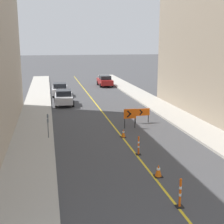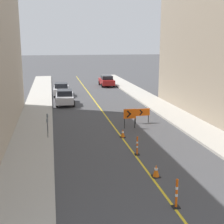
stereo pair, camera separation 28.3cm
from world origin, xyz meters
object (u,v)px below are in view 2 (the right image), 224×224
Objects in this scene: parking_meter_near_curb at (47,124)px; arrow_barricade_secondary at (142,113)px; arrow_barricade_primary at (130,115)px; traffic_cone_second at (156,171)px; parked_car_curb_mid at (61,89)px; traffic_cone_third at (123,133)px; parking_meter_far_curb at (47,120)px; parked_car_curb_far at (107,81)px; delineator_post_front at (176,195)px; delineator_post_rear at (137,147)px; parked_car_curb_near at (65,97)px.

arrow_barricade_secondary is at bearing 22.56° from parking_meter_near_curb.
arrow_barricade_primary is 6.43m from parking_meter_near_curb.
parked_car_curb_mid is at bearing 98.62° from traffic_cone_second.
parking_meter_near_curb is at bearing 126.91° from traffic_cone_second.
traffic_cone_third is 0.39× the size of arrow_barricade_primary.
traffic_cone_third is at bearing -4.44° from parking_meter_near_curb.
parking_meter_far_curb is at bearing 90.00° from parking_meter_near_curb.
arrow_barricade_secondary is at bearing -65.00° from parked_car_curb_mid.
parked_car_curb_far is (3.31, 25.25, 0.51)m from traffic_cone_third.
traffic_cone_third is 4.34m from arrow_barricade_secondary.
delineator_post_front is at bearing -62.83° from parking_meter_near_curb.
parked_car_curb_mid is (-3.60, 27.77, 0.25)m from delineator_post_front.
parked_car_curb_far is (0.88, 21.71, -0.05)m from arrow_barricade_secondary.
traffic_cone_third is 0.41× the size of parking_meter_far_curb.
parked_car_curb_mid is (-3.76, 24.82, 0.49)m from traffic_cone_second.
parked_car_curb_mid is (-6.03, 14.62, -0.05)m from arrow_barricade_secondary.
parked_car_curb_far reaches higher than traffic_cone_third.
parking_meter_near_curb is 0.94× the size of parking_meter_far_curb.
delineator_post_rear is at bearing -96.49° from parked_car_curb_far.
traffic_cone_third is 2.54m from arrow_barricade_primary.
arrow_barricade_secondary is at bearing 79.52° from delineator_post_front.
parking_meter_near_curb is at bearing 117.17° from delineator_post_front.
traffic_cone_second is at bearing -88.12° from delineator_post_rear.
delineator_post_front is 35.02m from parked_car_curb_far.
parking_meter_near_curb reaches higher than delineator_post_rear.
traffic_cone_second is at bearing -56.77° from parking_meter_far_curb.
parked_car_curb_near is 1.00× the size of parked_car_curb_mid.
parking_meter_near_curb is (-5.14, 10.00, 0.57)m from delineator_post_front.
delineator_post_rear is 0.26× the size of parked_car_curb_near.
parked_car_curb_near reaches higher than delineator_post_front.
parked_car_curb_mid is (-0.16, 5.71, 0.00)m from parked_car_curb_near.
traffic_cone_third is 5.40m from parking_meter_far_curb.
parking_meter_far_curb is at bearing -96.16° from parked_car_curb_near.
delineator_post_front reaches higher than arrow_barricade_secondary.
traffic_cone_second is at bearing -95.68° from parked_car_curb_far.
parked_car_curb_far is 26.25m from parking_meter_near_curb.
delineator_post_rear is 0.88× the size of arrow_barricade_secondary.
arrow_barricade_secondary is at bearing 15.61° from parking_meter_far_curb.
delineator_post_rear is 21.99m from parked_car_curb_mid.
parked_car_curb_near reaches higher than traffic_cone_third.
arrow_barricade_secondary is 10.67m from parked_car_curb_near.
traffic_cone_third is at bearing 90.96° from delineator_post_rear.
parking_meter_near_curb reaches higher than traffic_cone_third.
traffic_cone_second is 25.11m from parked_car_curb_mid.
delineator_post_rear is (0.06, -3.52, 0.20)m from traffic_cone_third.
parked_car_curb_mid is at bearing 97.39° from delineator_post_front.
arrow_barricade_primary is 0.35× the size of parked_car_curb_mid.
traffic_cone_second is 0.47× the size of parking_meter_near_curb.
delineator_post_front is 28.00m from parked_car_curb_mid.
arrow_barricade_secondary is at bearing -92.36° from parked_car_curb_far.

